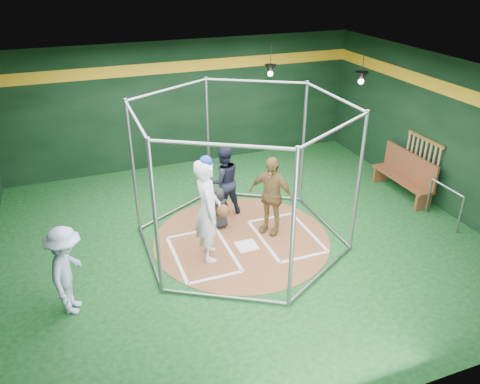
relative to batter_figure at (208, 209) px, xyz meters
name	(u,v)px	position (x,y,z in m)	size (l,w,h in m)	color
room_shell	(242,165)	(0.85, 0.37, 0.65)	(10.10, 9.10, 3.53)	#0D3A14
clay_disc	(242,239)	(0.85, 0.36, -1.09)	(3.80, 3.80, 0.01)	brown
home_plate	(247,246)	(0.85, 0.06, -1.08)	(0.43, 0.43, 0.01)	white
batter_box_left	(203,254)	(-0.10, 0.11, -1.08)	(1.17, 1.77, 0.01)	white
batter_box_right	(286,236)	(1.80, 0.11, -1.08)	(1.17, 1.77, 0.01)	white
batting_cage	(242,176)	(0.85, 0.36, 0.40)	(4.05, 4.67, 3.00)	gray
bat_rack	(422,157)	(5.77, 0.76, -0.05)	(0.07, 1.25, 0.98)	brown
pendant_lamp_near	(271,69)	(3.05, 3.96, 1.64)	(0.34, 0.34, 0.90)	black
pendant_lamp_far	(361,77)	(4.85, 2.36, 1.64)	(0.34, 0.34, 0.90)	black
batter_figure	(208,209)	(0.00, 0.00, 0.00)	(0.64, 0.86, 2.21)	white
visitor_leopard	(271,195)	(1.55, 0.45, -0.20)	(1.04, 0.43, 1.77)	#A58346
catcher_figure	(220,208)	(0.57, 0.98, -0.60)	(0.52, 0.59, 0.95)	black
umpire	(223,181)	(0.86, 1.58, -0.25)	(0.82, 0.64, 1.69)	black
bystander_blue	(68,271)	(-2.66, -0.70, -0.29)	(1.05, 0.60, 1.63)	#B0C1E8
dugout_bench	(406,174)	(5.48, 0.91, -0.53)	(0.44, 1.90, 1.11)	brown
steel_railing	(445,199)	(5.40, -0.57, -0.50)	(0.05, 1.04, 0.90)	gray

